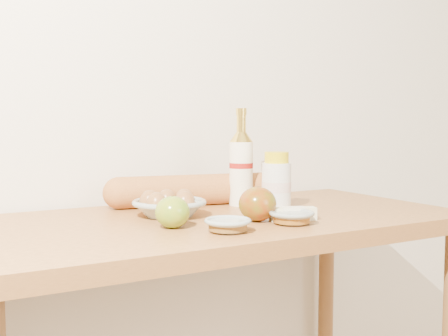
{
  "coord_description": "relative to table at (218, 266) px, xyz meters",
  "views": [
    {
      "loc": [
        -0.65,
        -0.0,
        1.13
      ],
      "look_at": [
        0.0,
        1.15,
        1.02
      ],
      "focal_mm": 45.0,
      "sensor_mm": 36.0,
      "label": 1
    }
  ],
  "objects": [
    {
      "name": "cream_bottle",
      "position": [
        0.18,
        0.01,
        0.19
      ],
      "size": [
        0.1,
        0.1,
        0.15
      ],
      "rotation": [
        0.0,
        0.0,
        -0.33
      ],
      "color": "silver",
      "rests_on": "table"
    },
    {
      "name": "back_wall",
      "position": [
        0.0,
        0.33,
        0.52
      ],
      "size": [
        3.5,
        0.02,
        2.6
      ],
      "primitive_type": "cube",
      "color": "silver",
      "rests_on": "ground"
    },
    {
      "name": "butter_stick",
      "position": [
        0.13,
        -0.13,
        0.14
      ],
      "size": [
        0.11,
        0.06,
        0.03
      ],
      "rotation": [
        0.0,
        0.0,
        -0.33
      ],
      "color": "beige",
      "rests_on": "table"
    },
    {
      "name": "baguette",
      "position": [
        0.04,
        0.19,
        0.17
      ],
      "size": [
        0.52,
        0.17,
        0.08
      ],
      "rotation": [
        0.0,
        0.0,
        -0.18
      ],
      "color": "#C47A3C",
      "rests_on": "table"
    },
    {
      "name": "syrup_bowl",
      "position": [
        0.09,
        -0.17,
        0.14
      ],
      "size": [
        0.11,
        0.11,
        0.03
      ],
      "rotation": [
        0.0,
        0.0,
        0.11
      ],
      "color": "gray",
      "rests_on": "table"
    },
    {
      "name": "apple_yellowgreen",
      "position": [
        -0.16,
        -0.08,
        0.16
      ],
      "size": [
        0.08,
        0.08,
        0.07
      ],
      "rotation": [
        0.0,
        0.0,
        -0.02
      ],
      "color": "olive",
      "rests_on": "table"
    },
    {
      "name": "bourbon_bottle",
      "position": [
        0.14,
        0.13,
        0.23
      ],
      "size": [
        0.07,
        0.07,
        0.27
      ],
      "rotation": [
        0.0,
        0.0,
        0.16
      ],
      "color": "white",
      "rests_on": "table"
    },
    {
      "name": "egg_bowl",
      "position": [
        -0.1,
        0.06,
        0.15
      ],
      "size": [
        0.21,
        0.21,
        0.06
      ],
      "rotation": [
        0.0,
        0.0,
        -0.21
      ],
      "color": "#93A09C",
      "rests_on": "table"
    },
    {
      "name": "table",
      "position": [
        0.0,
        0.0,
        0.0
      ],
      "size": [
        1.2,
        0.6,
        0.9
      ],
      "color": "#B07338",
      "rests_on": "ground"
    },
    {
      "name": "sugar_bowl",
      "position": [
        -0.08,
        -0.18,
        0.14
      ],
      "size": [
        0.12,
        0.12,
        0.03
      ],
      "rotation": [
        0.0,
        0.0,
        0.3
      ],
      "color": "#97A5A1",
      "rests_on": "table"
    },
    {
      "name": "apple_redgreen_right",
      "position": [
        0.05,
        -0.11,
        0.16
      ],
      "size": [
        0.12,
        0.12,
        0.08
      ],
      "rotation": [
        0.0,
        0.0,
        -0.41
      ],
      "color": "#960F08",
      "rests_on": "table"
    }
  ]
}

